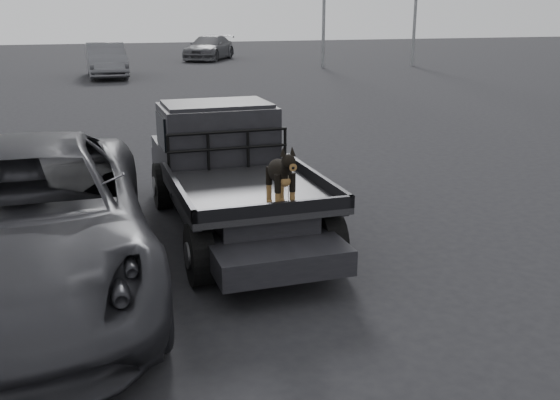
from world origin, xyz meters
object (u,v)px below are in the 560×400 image
object	(u,v)px
flatbed_ute	(233,202)
distant_car_b	(209,48)
dog	(280,177)
distant_car_a	(106,60)
parked_suv	(21,221)

from	to	relation	value
flatbed_ute	distant_car_b	size ratio (longest dim) A/B	0.99
dog	distant_car_a	xyz separation A→B (m)	(-0.70, 25.45, -0.46)
flatbed_ute	distant_car_a	world-z (taller)	distant_car_a
distant_car_a	distant_car_b	distance (m)	11.87
flatbed_ute	distant_car_a	size ratio (longest dim) A/B	1.07
flatbed_ute	dog	distance (m)	2.01
distant_car_a	dog	bearing A→B (deg)	-88.88
distant_car_a	flatbed_ute	bearing A→B (deg)	-89.11
dog	parked_suv	world-z (taller)	parked_suv
flatbed_ute	distant_car_b	distance (m)	33.79
dog	parked_suv	distance (m)	3.02
dog	distant_car_a	distance (m)	25.47
distant_car_b	parked_suv	bearing A→B (deg)	-74.72
dog	distant_car_a	world-z (taller)	same
distant_car_a	parked_suv	bearing A→B (deg)	-95.58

